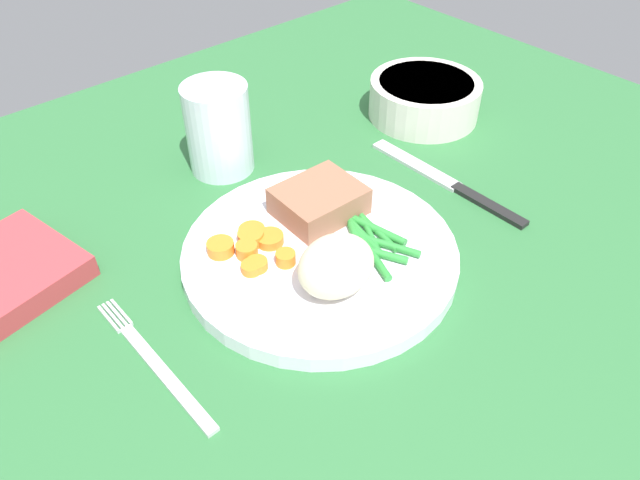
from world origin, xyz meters
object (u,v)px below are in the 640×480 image
Objects in this scene: meat_portion at (319,201)px; fork at (155,363)px; water_glass at (219,135)px; salad_bowl at (425,96)px; knife at (449,183)px; dinner_plate at (320,255)px.

fork is at bearing -168.57° from meat_portion.
water_glass reaches higher than salad_bowl.
meat_portion is at bearing 159.85° from knife.
dinner_plate is at bearing -130.60° from meat_portion.
meat_portion is 15.89cm from knife.
salad_bowl is (25.50, -7.31, -1.52)cm from water_glass.
water_glass is 26.58cm from salad_bowl.
dinner_plate is 1.53× the size of fork.
salad_bowl reaches higher than dinner_plate.
fork is 27.78cm from water_glass.
water_glass is (-1.30, 14.82, 1.19)cm from meat_portion.
meat_portion is 0.39× the size of knife.
water_glass reaches higher than fork.
water_glass reaches higher than knife.
salad_bowl reaches higher than knife.
meat_portion is at bearing -84.98° from water_glass.
water_glass is (19.79, 19.08, 4.00)cm from fork.
water_glass is at bearing 45.59° from fork.
dinner_plate reaches higher than fork.
knife is at bearing 1.58° from fork.
salad_bowl is at bearing 22.61° from dinner_plate.
dinner_plate is 1.87× the size of salad_bowl.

